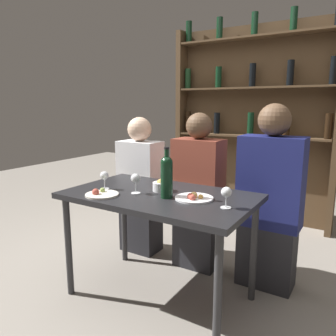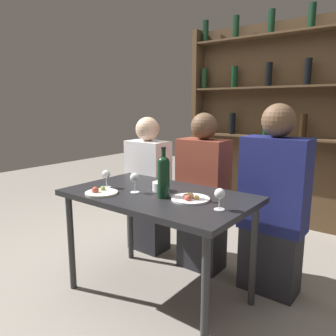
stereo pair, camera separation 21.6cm
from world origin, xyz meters
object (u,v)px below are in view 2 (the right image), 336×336
(wine_glass_0, at_px, (135,179))
(wine_glass_2, at_px, (220,195))
(seated_person_right, at_px, (273,206))
(wine_glass_1, at_px, (106,175))
(seated_person_left, at_px, (148,188))
(food_plate_1, at_px, (101,192))
(seated_person_center, at_px, (203,197))
(food_plate_0, at_px, (190,198))
(wine_bottle, at_px, (164,175))
(snack_bowl, at_px, (161,186))

(wine_glass_0, relative_size, wine_glass_2, 1.09)
(wine_glass_2, relative_size, seated_person_right, 0.09)
(wine_glass_1, bearing_deg, seated_person_left, 104.98)
(wine_glass_0, relative_size, wine_glass_1, 1.06)
(food_plate_1, height_order, seated_person_center, seated_person_center)
(wine_glass_1, distance_m, food_plate_0, 0.64)
(wine_bottle, relative_size, seated_person_right, 0.24)
(food_plate_0, xyz_separation_m, seated_person_center, (-0.24, 0.53, -0.16))
(wine_glass_1, height_order, food_plate_1, wine_glass_1)
(wine_bottle, xyz_separation_m, wine_glass_0, (-0.22, -0.02, -0.05))
(seated_person_left, bearing_deg, wine_glass_1, -75.02)
(food_plate_0, height_order, seated_person_left, seated_person_left)
(food_plate_1, height_order, snack_bowl, snack_bowl)
(wine_glass_0, bearing_deg, seated_person_left, 124.30)
(wine_glass_1, height_order, seated_person_left, seated_person_left)
(seated_person_right, bearing_deg, snack_bowl, -141.71)
(wine_bottle, bearing_deg, wine_glass_2, -0.04)
(food_plate_0, relative_size, seated_person_right, 0.18)
(wine_glass_0, distance_m, wine_glass_2, 0.61)
(wine_glass_2, bearing_deg, wine_glass_1, -177.00)
(wine_glass_2, distance_m, snack_bowl, 0.52)
(wine_bottle, bearing_deg, food_plate_1, -155.08)
(snack_bowl, distance_m, seated_person_right, 0.77)
(wine_glass_0, bearing_deg, snack_bowl, 52.27)
(wine_glass_0, bearing_deg, seated_person_right, 40.88)
(wine_glass_1, relative_size, seated_person_left, 0.10)
(wine_bottle, distance_m, wine_glass_2, 0.39)
(seated_person_right, bearing_deg, wine_glass_0, -139.12)
(wine_glass_0, height_order, wine_glass_2, wine_glass_0)
(wine_bottle, xyz_separation_m, wine_glass_2, (0.39, -0.00, -0.06))
(wine_glass_2, distance_m, food_plate_0, 0.24)
(wine_bottle, bearing_deg, snack_bowl, 135.01)
(food_plate_0, relative_size, food_plate_1, 1.11)
(food_plate_1, bearing_deg, seated_person_right, 41.59)
(food_plate_1, xyz_separation_m, seated_person_right, (0.86, 0.76, -0.12))
(wine_bottle, bearing_deg, food_plate_0, 18.28)
(food_plate_0, relative_size, snack_bowl, 2.09)
(wine_bottle, relative_size, food_plate_0, 1.34)
(wine_glass_2, height_order, seated_person_center, seated_person_center)
(wine_glass_0, distance_m, seated_person_right, 0.95)
(wine_glass_1, bearing_deg, food_plate_1, -56.02)
(food_plate_1, distance_m, seated_person_center, 0.83)
(seated_person_center, bearing_deg, wine_glass_2, -51.64)
(snack_bowl, xyz_separation_m, seated_person_right, (0.59, 0.47, -0.15))
(wine_glass_2, bearing_deg, food_plate_1, -167.08)
(wine_glass_2, bearing_deg, wine_glass_0, -178.00)
(snack_bowl, xyz_separation_m, seated_person_center, (0.04, 0.47, -0.18))
(wine_glass_0, height_order, wine_glass_1, wine_glass_0)
(snack_bowl, distance_m, seated_person_center, 0.50)
(food_plate_1, xyz_separation_m, seated_person_left, (-0.26, 0.76, -0.17))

